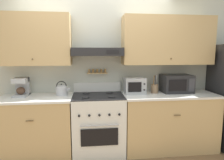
# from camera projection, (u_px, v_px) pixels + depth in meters

# --- Properties ---
(wall_back) EXTENTS (5.20, 0.46, 2.55)m
(wall_back) POSITION_uv_depth(u_px,v_px,m) (103.00, 60.00, 3.33)
(wall_back) COLOR silver
(wall_back) RESTS_ON ground_plane
(counter_left) EXTENTS (1.11, 0.67, 0.93)m
(counter_left) POSITION_uv_depth(u_px,v_px,m) (37.00, 126.00, 3.08)
(counter_left) COLOR tan
(counter_left) RESTS_ON ground_plane
(counter_right) EXTENTS (1.52, 0.67, 0.93)m
(counter_right) POSITION_uv_depth(u_px,v_px,m) (168.00, 121.00, 3.32)
(counter_right) COLOR tan
(counter_right) RESTS_ON ground_plane
(stove_range) EXTENTS (0.79, 0.68, 1.09)m
(stove_range) POSITION_uv_depth(u_px,v_px,m) (98.00, 123.00, 3.18)
(stove_range) COLOR white
(stove_range) RESTS_ON ground_plane
(tea_kettle) EXTENTS (0.23, 0.18, 0.23)m
(tea_kettle) POSITION_uv_depth(u_px,v_px,m) (62.00, 90.00, 3.14)
(tea_kettle) COLOR #B7B7BC
(tea_kettle) RESTS_ON counter_left
(coffee_maker) EXTENTS (0.20, 0.26, 0.28)m
(coffee_maker) POSITION_uv_depth(u_px,v_px,m) (22.00, 87.00, 3.09)
(coffee_maker) COLOR #ADAFB5
(coffee_maker) RESTS_ON counter_left
(microwave) EXTENTS (0.49, 0.36, 0.29)m
(microwave) POSITION_uv_depth(u_px,v_px,m) (176.00, 84.00, 3.36)
(microwave) COLOR #232326
(microwave) RESTS_ON counter_right
(utensil_crock) EXTENTS (0.12, 0.12, 0.30)m
(utensil_crock) POSITION_uv_depth(u_px,v_px,m) (155.00, 88.00, 3.31)
(utensil_crock) COLOR #8E7051
(utensil_crock) RESTS_ON counter_right
(toaster_oven) EXTENTS (0.33, 0.29, 0.26)m
(toaster_oven) POSITION_uv_depth(u_px,v_px,m) (134.00, 86.00, 3.26)
(toaster_oven) COLOR #ADAFB5
(toaster_oven) RESTS_ON counter_right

